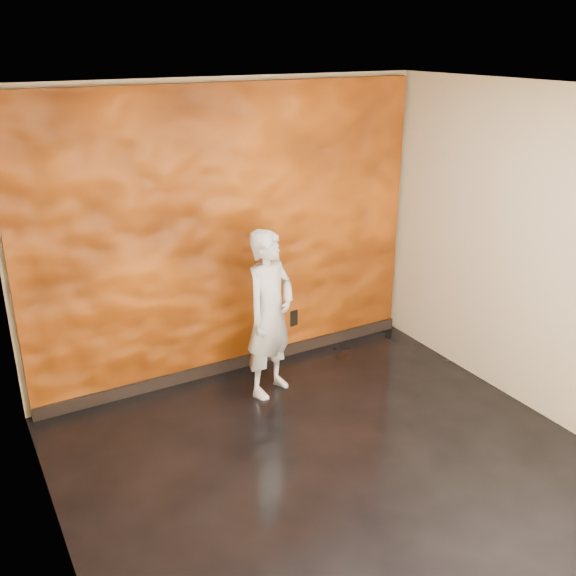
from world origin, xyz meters
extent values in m
cube|color=black|center=(0.00, 0.00, -0.01)|extent=(4.00, 4.00, 0.01)
cube|color=#C3B595|center=(0.00, 2.00, 1.40)|extent=(4.00, 0.02, 2.80)
cube|color=#C3B595|center=(-2.00, 0.00, 1.40)|extent=(0.02, 4.00, 2.80)
cube|color=#C3B595|center=(2.00, 0.00, 1.40)|extent=(0.02, 4.00, 2.80)
cube|color=white|center=(0.00, 0.00, 2.80)|extent=(4.00, 4.00, 0.01)
cube|color=#CB590F|center=(0.00, 1.96, 1.38)|extent=(3.90, 0.06, 2.75)
cube|color=black|center=(0.00, 1.92, 0.06)|extent=(3.90, 0.04, 0.12)
imported|color=#9C9FAA|center=(0.10, 1.37, 0.79)|extent=(0.68, 0.58, 1.57)
cube|color=black|center=(0.22, 1.14, 0.81)|extent=(0.08, 0.03, 0.14)
camera|label=1|loc=(-2.35, -3.31, 3.12)|focal=40.00mm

